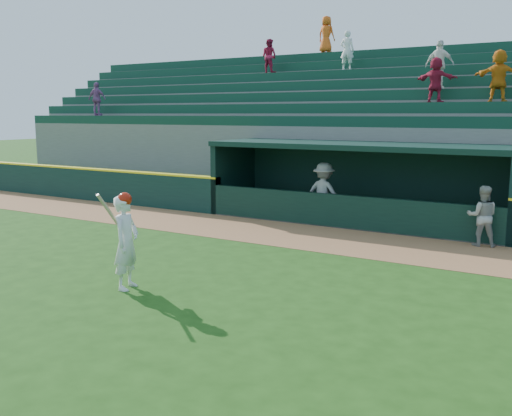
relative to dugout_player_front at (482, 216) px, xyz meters
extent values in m
plane|color=#1D4511|center=(-3.94, -6.21, -0.78)|extent=(120.00, 120.00, 0.00)
cube|color=#92603A|center=(-3.94, -1.31, -0.78)|extent=(40.00, 3.00, 0.01)
cube|color=black|center=(-16.19, 0.34, -0.18)|extent=(15.50, 0.30, 1.20)
cube|color=yellow|center=(-16.19, 0.34, 0.45)|extent=(15.50, 0.32, 0.06)
imported|color=#9E9F99|center=(0.00, 0.00, 0.00)|extent=(0.88, 0.76, 1.56)
imported|color=#9A9A95|center=(-4.79, 0.81, 0.15)|extent=(1.24, 0.75, 1.87)
cube|color=slate|center=(-3.94, 1.49, -0.76)|extent=(9.00, 2.60, 0.04)
cube|color=black|center=(-8.54, 1.49, 0.37)|extent=(0.20, 2.60, 2.30)
cube|color=black|center=(-3.94, 2.79, 0.37)|extent=(9.40, 0.20, 2.30)
cube|color=black|center=(-3.94, 1.49, 1.60)|extent=(9.40, 2.80, 0.16)
cube|color=black|center=(-3.94, 0.27, -0.28)|extent=(9.00, 0.16, 1.00)
cube|color=brown|center=(-3.94, 2.29, -0.53)|extent=(8.40, 0.45, 0.10)
cube|color=slate|center=(-3.94, 3.31, 0.67)|extent=(34.00, 0.85, 2.91)
cube|color=#0F3828|center=(-3.94, 3.19, 2.31)|extent=(34.00, 0.60, 0.36)
cube|color=slate|center=(-3.94, 4.16, 0.90)|extent=(34.00, 0.85, 3.36)
cube|color=#0F3828|center=(-3.94, 4.04, 2.76)|extent=(34.00, 0.60, 0.36)
cube|color=slate|center=(-3.94, 5.01, 1.12)|extent=(34.00, 0.85, 3.81)
cube|color=#0F3828|center=(-3.94, 4.89, 3.21)|extent=(34.00, 0.60, 0.36)
cube|color=slate|center=(-3.94, 5.86, 1.35)|extent=(34.00, 0.85, 4.26)
cube|color=#0F3828|center=(-3.94, 5.74, 3.66)|extent=(34.00, 0.60, 0.36)
cube|color=slate|center=(-3.94, 6.71, 1.57)|extent=(34.00, 0.85, 4.71)
cube|color=#0F3828|center=(-3.94, 6.59, 4.11)|extent=(34.00, 0.60, 0.36)
cube|color=slate|center=(-3.94, 7.56, 1.80)|extent=(34.00, 0.85, 5.16)
cube|color=#0F3828|center=(-3.94, 7.44, 4.56)|extent=(34.00, 0.60, 0.36)
cube|color=slate|center=(-3.94, 8.41, 2.02)|extent=(34.00, 0.85, 5.61)
cube|color=#0F3828|center=(-3.94, 8.29, 5.01)|extent=(34.00, 0.60, 0.36)
cube|color=slate|center=(-3.94, 8.99, 2.02)|extent=(34.50, 0.30, 5.61)
imported|color=#E15719|center=(-8.23, 8.31, 5.97)|extent=(0.81, 0.57, 1.56)
imported|color=white|center=(-2.48, 4.91, 4.21)|extent=(0.97, 0.43, 1.63)
imported|color=#A21835|center=(-2.37, 4.06, 3.66)|extent=(1.38, 0.59, 1.44)
imported|color=#915693|center=(-17.01, 3.21, 3.22)|extent=(0.92, 0.53, 1.47)
imported|color=orange|center=(-0.46, 4.06, 3.73)|extent=(1.49, 0.56, 1.57)
imported|color=white|center=(-6.54, 6.61, 5.05)|extent=(0.58, 0.41, 1.53)
imported|color=#AB1A3C|center=(-10.12, 6.61, 5.01)|extent=(0.75, 0.61, 1.43)
imported|color=white|center=(-5.19, -7.36, 0.13)|extent=(0.59, 0.75, 1.82)
sphere|color=#B51C0A|center=(-5.19, -7.36, 0.97)|extent=(0.27, 0.27, 0.27)
cylinder|color=tan|center=(-5.37, -7.58, 0.74)|extent=(0.22, 0.51, 0.76)
camera|label=1|loc=(2.49, -15.18, 2.57)|focal=40.00mm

